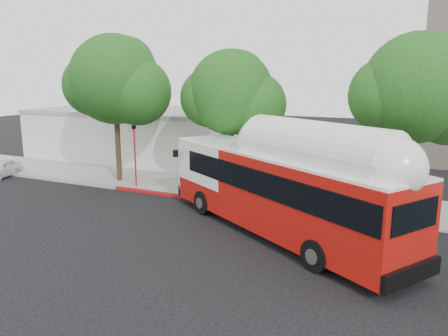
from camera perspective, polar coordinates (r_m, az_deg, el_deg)
The scene contains 11 objects.
ground at distance 21.25m, azimuth -3.21°, elevation -7.46°, with size 120.00×120.00×0.00m, color black.
sidewalk at distance 26.89m, azimuth 3.25°, elevation -3.13°, with size 60.00×5.00×0.15m, color gray.
curb_strip at distance 24.58m, azimuth 1.03°, elevation -4.56°, with size 60.00×0.30×0.15m, color gray.
red_curb_segment at distance 25.87m, azimuth -5.08°, elevation -3.75°, with size 10.00×0.32×0.16m, color maroon.
street_tree_left at distance 29.39m, azimuth -13.26°, elevation 10.74°, with size 6.67×5.80×9.74m.
street_tree_mid at distance 25.82m, azimuth 1.80°, elevation 9.38°, with size 5.75×5.00×8.62m.
street_tree_right at distance 23.59m, azimuth 24.98°, elevation 8.90°, with size 6.21×5.40×9.18m.
low_commercial_bldg at distance 39.72m, azimuth -11.78°, elevation 4.57°, with size 16.20×10.20×4.25m.
transit_bus at distance 19.59m, azimuth 7.22°, elevation -3.09°, with size 13.56×9.86×4.28m.
parked_car at distance 34.78m, azimuth -27.14°, elevation -0.08°, with size 3.58×1.44×1.22m, color silver.
signal_pole at distance 28.10m, azimuth -11.54°, elevation 1.49°, with size 0.12×0.38×4.05m.
Camera 1 is at (9.40, -17.72, 7.03)m, focal length 35.00 mm.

